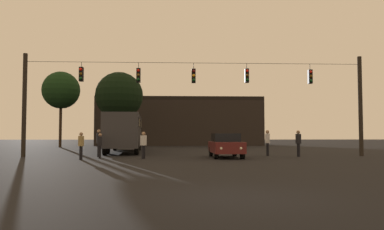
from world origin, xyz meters
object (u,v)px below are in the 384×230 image
Objects in this scene: pedestrian_near_bus at (298,142)px; pedestrian_trailing at (268,141)px; car_near_right at (226,145)px; pedestrian_crossing_right at (100,144)px; city_bus at (125,130)px; tree_left_silhouette at (119,96)px; pedestrian_crossing_center at (99,141)px; pedestrian_crossing_left at (143,144)px; pedestrian_far_side at (81,144)px; tree_behind_building at (61,90)px.

pedestrian_trailing is at bearing 147.55° from pedestrian_near_bus.
car_near_right is 7.79m from pedestrian_crossing_right.
pedestrian_trailing is (-1.77, 1.12, 0.02)m from pedestrian_near_bus.
tree_left_silhouette is (-2.05, 10.88, 3.88)m from city_bus.
pedestrian_near_bus is at bearing -32.45° from pedestrian_trailing.
pedestrian_trailing is at bearing 3.89° from pedestrian_crossing_center.
pedestrian_crossing_left is at bearing -77.55° from tree_left_silhouette.
pedestrian_crossing_right is (-0.44, -7.97, -1.01)m from city_bus.
car_near_right is at bearing -150.36° from pedestrian_trailing.
tree_left_silhouette is (-9.37, 18.29, 4.94)m from car_near_right.
car_near_right is at bearing -62.87° from tree_left_silhouette.
city_bus is 8.81m from pedestrian_crossing_left.
pedestrian_near_bus is at bearing 9.92° from pedestrian_far_side.
car_near_right is (7.32, -7.40, -1.07)m from city_bus.
tree_behind_building is (-7.20, 2.84, 0.92)m from tree_left_silhouette.
pedestrian_crossing_left is 2.72m from pedestrian_crossing_right.
pedestrian_crossing_center is (-0.84, -6.40, -0.85)m from city_bus.
pedestrian_trailing reaches higher than car_near_right.
car_near_right is at bearing 11.24° from pedestrian_far_side.
pedestrian_trailing is at bearing 19.12° from pedestrian_crossing_left.
tree_left_silhouette is 0.95× the size of tree_behind_building.
pedestrian_crossing_right is (0.39, -1.57, -0.16)m from pedestrian_crossing_center.
tree_left_silhouette reaches higher than car_near_right.
pedestrian_far_side is 0.19× the size of tree_left_silhouette.
city_bus is 6.51m from pedestrian_crossing_center.
pedestrian_crossing_left is at bearing 10.29° from pedestrian_far_side.
tree_left_silhouette is at bearing 128.93° from pedestrian_near_bus.
pedestrian_trailing reaches higher than pedestrian_near_bus.
pedestrian_near_bus is at bearing -28.96° from city_bus.
pedestrian_crossing_left is at bearing -170.21° from pedestrian_near_bus.
pedestrian_crossing_right is at bearing -76.01° from pedestrian_crossing_center.
pedestrian_near_bus is at bearing -51.07° from tree_left_silhouette.
pedestrian_trailing is 28.18m from tree_behind_building.
city_bus reaches higher than car_near_right.
pedestrian_trailing is 1.11× the size of pedestrian_far_side.
tree_left_silhouette reaches higher than pedestrian_trailing.
car_near_right is at bearing -51.89° from tree_behind_building.
city_bus is at bearing -79.36° from tree_left_silhouette.
car_near_right is 2.52× the size of pedestrian_near_bus.
pedestrian_far_side is (-0.86, -1.15, 0.03)m from pedestrian_crossing_right.
pedestrian_crossing_left is 0.91× the size of pedestrian_crossing_center.
pedestrian_crossing_center is at bearing -97.44° from city_bus.
pedestrian_trailing is at bearing 29.64° from car_near_right.
tree_behind_building is at bearing 112.09° from pedestrian_crossing_right.
pedestrian_trailing is at bearing 16.54° from pedestrian_far_side.
car_near_right is 8.80m from pedestrian_far_side.
pedestrian_near_bus reaches higher than pedestrian_crossing_right.
tree_behind_building is (-16.57, 21.12, 5.86)m from car_near_right.
pedestrian_far_side is at bearing -168.76° from car_near_right.
pedestrian_crossing_right is 0.17× the size of tree_behind_building.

